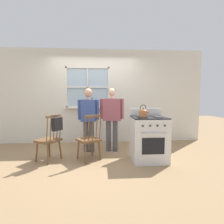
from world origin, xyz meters
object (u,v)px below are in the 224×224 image
object	(u,v)px
potted_plant	(92,104)
handbag	(57,124)
chair_near_wall	(89,140)
stove	(149,138)
chair_by_window	(49,140)
kettle	(143,113)
person_elderly_left	(89,114)
person_teen_center	(112,114)

from	to	relation	value
potted_plant	handbag	size ratio (longest dim) A/B	1.10
chair_near_wall	stove	size ratio (longest dim) A/B	0.90
chair_by_window	kettle	world-z (taller)	kettle
chair_by_window	kettle	size ratio (longest dim) A/B	3.93
person_elderly_left	potted_plant	distance (m)	0.87
person_elderly_left	person_teen_center	world-z (taller)	person_teen_center
stove	potted_plant	distance (m)	2.08
person_elderly_left	stove	world-z (taller)	person_elderly_left
person_teen_center	handbag	size ratio (longest dim) A/B	5.03
person_teen_center	stove	size ratio (longest dim) A/B	1.42
person_elderly_left	chair_near_wall	bearing A→B (deg)	-82.52
person_teen_center	potted_plant	world-z (taller)	person_teen_center
chair_near_wall	handbag	bearing A→B (deg)	-24.46
chair_near_wall	kettle	distance (m)	1.26
chair_by_window	potted_plant	world-z (taller)	potted_plant
handbag	person_teen_center	bearing A→B (deg)	30.67
handbag	kettle	bearing A→B (deg)	-4.47
handbag	chair_near_wall	bearing A→B (deg)	9.02
person_elderly_left	stove	bearing A→B (deg)	-24.93
person_teen_center	kettle	bearing A→B (deg)	-46.18
person_teen_center	handbag	world-z (taller)	person_teen_center
chair_by_window	potted_plant	size ratio (longest dim) A/B	2.88
chair_by_window	person_elderly_left	distance (m)	1.09
chair_near_wall	handbag	xyz separation A→B (m)	(-0.63, -0.10, 0.36)
person_elderly_left	handbag	size ratio (longest dim) A/B	5.02
person_elderly_left	kettle	distance (m)	1.40
chair_by_window	person_elderly_left	world-z (taller)	person_elderly_left
kettle	handbag	bearing A→B (deg)	175.53
kettle	chair_by_window	bearing A→B (deg)	172.42
kettle	handbag	xyz separation A→B (m)	(-1.72, 0.13, -0.22)
stove	person_teen_center	bearing A→B (deg)	136.53
person_teen_center	stove	world-z (taller)	person_teen_center
stove	kettle	distance (m)	0.59
kettle	potted_plant	size ratio (longest dim) A/B	0.73
stove	handbag	size ratio (longest dim) A/B	3.53
chair_by_window	stove	size ratio (longest dim) A/B	0.90
potted_plant	handbag	xyz separation A→B (m)	(-0.64, -1.52, -0.34)
kettle	chair_near_wall	bearing A→B (deg)	167.78
stove	kettle	size ratio (longest dim) A/B	4.39
person_elderly_left	kettle	world-z (taller)	person_elderly_left
stove	potted_plant	world-z (taller)	potted_plant
person_elderly_left	stove	distance (m)	1.53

